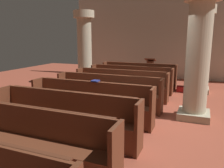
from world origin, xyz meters
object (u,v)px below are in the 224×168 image
Objects in this scene: pew_row_1 at (131,78)px; pew_row_5 at (65,115)px; hymn_book at (95,81)px; pew_row_4 at (90,100)px; pew_row_6 at (24,137)px; pillar_aisle_rear at (198,54)px; kneeler_box_red at (182,89)px; pillar_aisle_side at (200,48)px; pillar_far_side at (85,46)px; pew_row_0 at (139,74)px; pew_row_2 at (121,83)px; pew_row_3 at (108,91)px; lectern at (150,72)px.

pew_row_5 is (0.00, -4.43, 0.00)m from pew_row_1.
hymn_book is (0.05, -3.14, 0.45)m from pew_row_1.
pew_row_4 and pew_row_6 have the same top height.
kneeler_box_red is at bearing 100.39° from pillar_aisle_rear.
pillar_aisle_side is 3.03m from pillar_aisle_rear.
pillar_far_side reaches higher than pew_row_6.
pew_row_1 is at bearing -90.00° from pew_row_0.
pew_row_0 is 1.00× the size of pew_row_1.
pew_row_2 is at bearing 90.00° from pew_row_4.
pew_row_4 is at bearing -90.00° from pew_row_0.
pew_row_1 is 1.00× the size of pew_row_4.
pillar_aisle_rear is 14.92× the size of hymn_book.
pillar_aisle_rear reaches higher than pew_row_6.
pew_row_2 is 3.32m from pew_row_5.
pew_row_2 and pew_row_6 have the same top height.
pew_row_5 is 5.36m from kneeler_box_red.
hymn_book is at bearing 74.11° from pew_row_4.
pew_row_1 is 2.72m from pillar_aisle_side.
pillar_aisle_rear is (4.65, -2.87, -0.00)m from pillar_far_side.
pew_row_1 and pew_row_3 have the same top height.
pew_row_6 is at bearing -90.00° from pew_row_2.
pillar_far_side reaches higher than pew_row_5.
pillar_far_side reaches higher than pew_row_0.
pew_row_0 is 1.11m from pew_row_1.
pillar_aisle_rear reaches higher than pew_row_1.
pew_row_0 is at bearing 90.72° from hymn_book.
pew_row_6 is 6.69m from pillar_far_side.
pillar_far_side is (-2.30, -0.46, 1.12)m from pew_row_0.
pew_row_1 is 2.24m from lectern.
lectern is 2.30m from kneeler_box_red.
pillar_aisle_rear is at bearing -43.46° from pew_row_1.
pillar_aisle_side reaches higher than pew_row_4.
hymn_book reaches higher than pew_row_3.
lectern is (0.24, 7.76, -0.05)m from pew_row_6.
pew_row_0 and pew_row_1 have the same top height.
hymn_book is (0.05, 2.40, 0.45)m from pew_row_6.
pillar_far_side is (-2.30, 3.97, 1.12)m from pew_row_4.
pew_row_4 is 8.14× the size of kneeler_box_red.
pew_row_0 is 6.65m from pew_row_6.
kneeler_box_red is (-0.52, 2.82, -1.52)m from pillar_aisle_rear.
pew_row_4 is at bearing -119.61° from pillar_aisle_side.
lectern is 2.84× the size of kneeler_box_red.
pew_row_1 and pew_row_4 have the same top height.
kneeler_box_red is at bearing -157.22° from pillar_aisle_side.
pew_row_2 is 1.00× the size of pillar_aisle_rear.
pillar_aisle_rear reaches higher than pew_row_4.
pew_row_5 is at bearing -90.00° from pew_row_3.
pillar_aisle_rear is (2.35, -0.01, 1.12)m from pew_row_3.
pillar_aisle_side is (2.35, 6.35, 1.12)m from pew_row_6.
lectern is at bearing 115.32° from pillar_aisle_rear.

